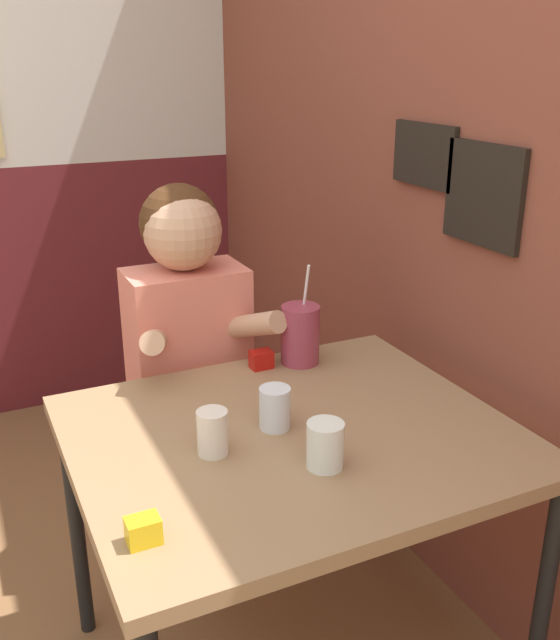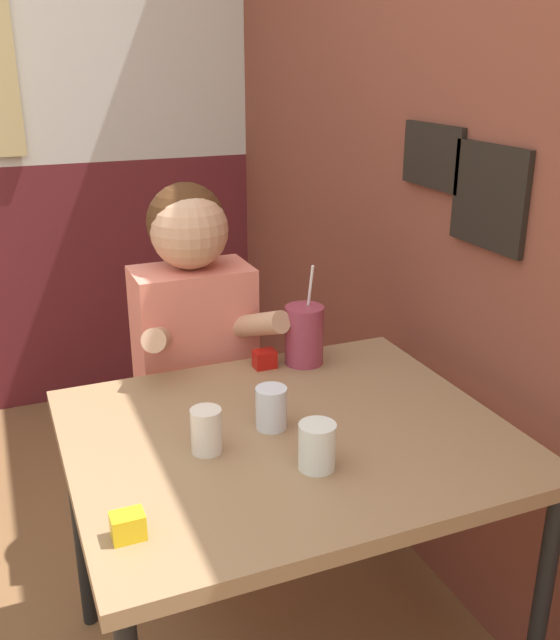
# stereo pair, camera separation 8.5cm
# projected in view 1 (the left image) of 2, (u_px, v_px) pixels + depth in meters

# --- Properties ---
(brick_wall_right) EXTENTS (0.08, 4.20, 2.70)m
(brick_wall_right) POSITION_uv_depth(u_px,v_px,m) (356.00, 116.00, 2.32)
(brick_wall_right) COLOR brown
(brick_wall_right) RESTS_ON ground_plane
(main_table) EXTENTS (0.99, 0.85, 0.73)m
(main_table) POSITION_uv_depth(u_px,v_px,m) (292.00, 454.00, 1.67)
(main_table) COLOR #93704C
(main_table) RESTS_ON ground_plane
(person_seated) EXTENTS (0.42, 0.42, 1.21)m
(person_seated) POSITION_uv_depth(u_px,v_px,m) (189.00, 370.00, 2.13)
(person_seated) COLOR #EA7F6B
(person_seated) RESTS_ON ground_plane
(cocktail_pitcher) EXTENTS (0.11, 0.11, 0.29)m
(cocktail_pitcher) POSITION_uv_depth(u_px,v_px,m) (300.00, 334.00, 1.98)
(cocktail_pitcher) COLOR #99384C
(cocktail_pitcher) RESTS_ON main_table
(glass_near_pitcher) EXTENTS (0.07, 0.07, 0.10)m
(glass_near_pitcher) POSITION_uv_depth(u_px,v_px,m) (275.00, 408.00, 1.64)
(glass_near_pitcher) COLOR silver
(glass_near_pitcher) RESTS_ON main_table
(glass_center) EXTENTS (0.08, 0.08, 0.10)m
(glass_center) POSITION_uv_depth(u_px,v_px,m) (325.00, 445.00, 1.48)
(glass_center) COLOR silver
(glass_center) RESTS_ON main_table
(glass_far_side) EXTENTS (0.07, 0.07, 0.10)m
(glass_far_side) POSITION_uv_depth(u_px,v_px,m) (213.00, 432.00, 1.53)
(glass_far_side) COLOR silver
(glass_far_side) RESTS_ON main_table
(condiment_ketchup) EXTENTS (0.06, 0.04, 0.05)m
(condiment_ketchup) POSITION_uv_depth(u_px,v_px,m) (261.00, 359.00, 1.96)
(condiment_ketchup) COLOR #B7140F
(condiment_ketchup) RESTS_ON main_table
(condiment_mustard) EXTENTS (0.06, 0.04, 0.05)m
(condiment_mustard) POSITION_uv_depth(u_px,v_px,m) (143.00, 531.00, 1.26)
(condiment_mustard) COLOR yellow
(condiment_mustard) RESTS_ON main_table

